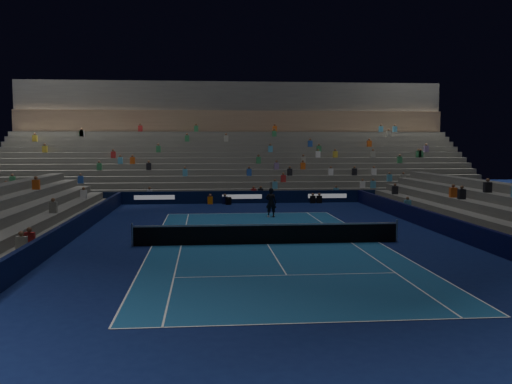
{
  "coord_description": "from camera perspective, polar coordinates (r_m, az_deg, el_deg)",
  "views": [
    {
      "loc": [
        -2.96,
        -26.36,
        4.84
      ],
      "look_at": [
        0.0,
        6.0,
        2.0
      ],
      "focal_mm": 39.17,
      "sensor_mm": 36.0,
      "label": 1
    }
  ],
  "objects": [
    {
      "name": "ground",
      "position": [
        26.96,
        1.17,
        -5.35
      ],
      "size": [
        90.0,
        90.0,
        0.0
      ],
      "primitive_type": "plane",
      "color": "#0B1544",
      "rests_on": "ground"
    },
    {
      "name": "court_surface",
      "position": [
        26.96,
        1.17,
        -5.34
      ],
      "size": [
        10.97,
        23.77,
        0.01
      ],
      "primitive_type": "cube",
      "color": "navy",
      "rests_on": "ground"
    },
    {
      "name": "sponsor_barrier_far",
      "position": [
        45.16,
        -1.44,
        -0.52
      ],
      "size": [
        44.0,
        0.25,
        1.0
      ],
      "primitive_type": "cube",
      "color": "black",
      "rests_on": "ground"
    },
    {
      "name": "sponsor_barrier_east",
      "position": [
        29.56,
        20.24,
        -3.76
      ],
      "size": [
        0.25,
        37.0,
        1.0
      ],
      "primitive_type": "cube",
      "color": "#080933",
      "rests_on": "ground"
    },
    {
      "name": "sponsor_barrier_west",
      "position": [
        27.55,
        -19.38,
        -4.35
      ],
      "size": [
        0.25,
        37.0,
        1.0
      ],
      "primitive_type": "cube",
      "color": "#080F33",
      "rests_on": "ground"
    },
    {
      "name": "grandstand_main",
      "position": [
        54.36,
        -2.11,
        3.45
      ],
      "size": [
        44.0,
        15.2,
        11.2
      ],
      "color": "#5E5E5A",
      "rests_on": "ground"
    },
    {
      "name": "tennis_net",
      "position": [
        26.87,
        1.17,
        -4.29
      ],
      "size": [
        12.9,
        0.1,
        1.1
      ],
      "color": "#B2B2B7",
      "rests_on": "ground"
    },
    {
      "name": "tennis_player",
      "position": [
        36.66,
        1.55,
        -1.08
      ],
      "size": [
        0.8,
        0.64,
        1.92
      ],
      "primitive_type": "imported",
      "rotation": [
        0.0,
        0.0,
        2.85
      ],
      "color": "black",
      "rests_on": "ground"
    },
    {
      "name": "broadcast_camera",
      "position": [
        44.22,
        -2.84,
        -0.9
      ],
      "size": [
        0.47,
        0.9,
        0.58
      ],
      "color": "black",
      "rests_on": "ground"
    }
  ]
}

